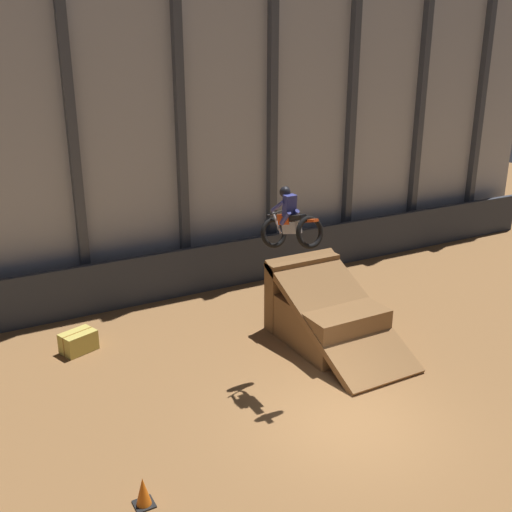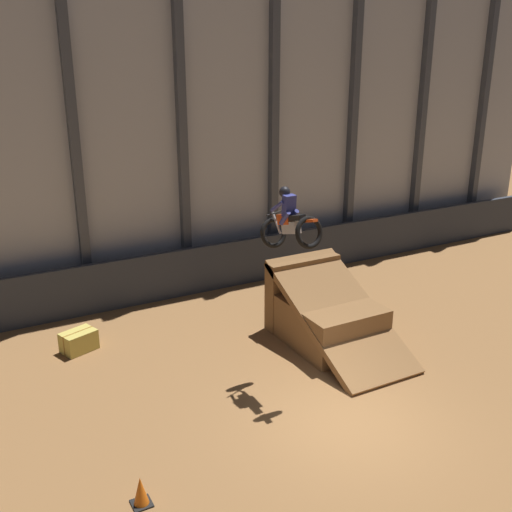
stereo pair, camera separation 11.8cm
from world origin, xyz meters
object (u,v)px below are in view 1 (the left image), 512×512
Objects in this scene: dirt_ramp at (323,313)px; hay_bale_trackside at (78,342)px; traffic_cone_near_ramp at (143,492)px; rider_bike_solo at (290,223)px.

dirt_ramp is 6.78m from hay_bale_trackside.
traffic_cone_near_ramp is 6.48m from hay_bale_trackside.
hay_bale_trackside is (-6.26, 2.57, -0.48)m from dirt_ramp.
rider_bike_solo is 6.45m from traffic_cone_near_ramp.
traffic_cone_near_ramp is at bearing -149.58° from dirt_ramp.
dirt_ramp is at bearing -22.31° from hay_bale_trackside.
dirt_ramp reaches higher than hay_bale_trackside.
rider_bike_solo is 3.01× the size of traffic_cone_near_ramp.
dirt_ramp is 7.71m from traffic_cone_near_ramp.
rider_bike_solo reaches higher than traffic_cone_near_ramp.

